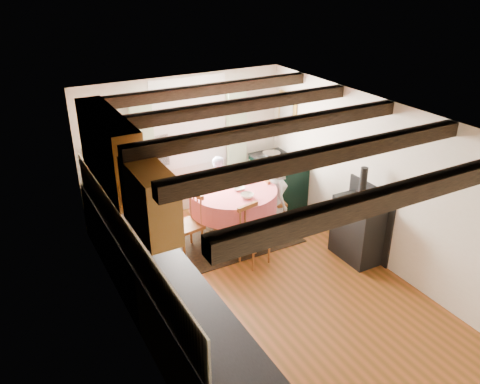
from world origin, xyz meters
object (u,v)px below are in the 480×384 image
child_far (217,187)px  chair_near (255,236)px  dining_table (233,213)px  child_right (275,193)px  cast_iron_stove (359,214)px  chair_left (187,224)px  chair_right (273,200)px  cup (247,180)px  aga_range (278,182)px

child_far → chair_near: bearing=73.8°
dining_table → child_right: size_ratio=1.15×
cast_iron_stove → child_right: 1.53m
chair_left → cast_iron_stove: size_ratio=0.67×
chair_right → child_far: (-0.68, 0.70, 0.11)m
chair_right → cup: 0.63m
chair_left → cast_iron_stove: bearing=50.7°
child_far → cup: size_ratio=11.81×
chair_right → cup: cup is taller
chair_left → aga_range: bearing=100.6°
dining_table → child_right: bearing=-0.9°
chair_near → aga_range: size_ratio=0.90×
chair_right → cup: size_ratio=9.47×
chair_right → child_far: 0.99m
aga_range → cast_iron_stove: bearing=-86.8°
chair_left → cup: 1.23m
child_far → child_right: bearing=123.0°
chair_right → child_far: child_far is taller
dining_table → aga_range: (1.20, 0.56, 0.05)m
chair_right → cast_iron_stove: bearing=-149.7°
chair_near → cast_iron_stove: size_ratio=0.62×
chair_left → aga_range: chair_left is taller
dining_table → chair_right: size_ratio=1.55×
chair_near → chair_left: 1.05m
chair_right → cup: bearing=87.4°
aga_range → child_right: child_right is taller
chair_near → chair_left: (-0.74, 0.74, 0.04)m
aga_range → cup: size_ratio=10.67×
chair_left → child_right: (1.60, 0.08, 0.11)m
chair_right → chair_near: bearing=144.7°
dining_table → chair_right: bearing=1.7°
chair_near → child_far: (0.17, 1.55, 0.11)m
cup → chair_near: bearing=-113.0°
child_right → chair_right: bearing=17.7°
child_far → child_right: child_right is taller
chair_right → cast_iron_stove: size_ratio=0.61×
chair_left → dining_table: bearing=88.9°
chair_left → aga_range: size_ratio=0.97×
child_right → aga_range: bearing=-28.7°
child_far → cup: bearing=101.1°
chair_left → child_far: 1.23m
chair_near → chair_right: bearing=33.0°
dining_table → chair_near: 0.83m
aga_range → child_far: child_far is taller
dining_table → cast_iron_stove: 1.97m
cup → child_right: bearing=-16.4°
chair_left → child_far: size_ratio=0.88×
child_right → chair_left: bearing=100.9°
dining_table → chair_right: chair_right is taller
aga_range → child_far: size_ratio=0.90×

